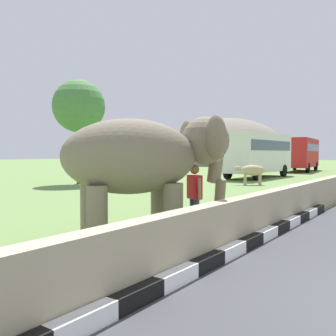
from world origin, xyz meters
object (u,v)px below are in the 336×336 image
Objects in this scene: person_handler at (195,194)px; bus_white at (257,152)px; elephant at (146,158)px; bus_red at (301,152)px; cow_near at (252,171)px.

bus_white is at bearing 18.08° from person_handler.
bus_red reaches higher than elephant.
person_handler is at bearing -168.23° from bus_red.
bus_white reaches higher than elephant.
elephant reaches higher than cow_near.
bus_red is at bearing 7.66° from cow_near.
elephant reaches higher than person_handler.
bus_white is at bearing 19.52° from cow_near.
bus_white is (21.61, 6.10, 0.25)m from elephant.
bus_red is (34.40, 6.35, 0.25)m from elephant.
bus_white reaches higher than person_handler.
person_handler reaches higher than cow_near.
elephant is 2.39× the size of person_handler.
elephant is at bearing -169.55° from bus_red.
elephant is 0.45× the size of bus_white.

